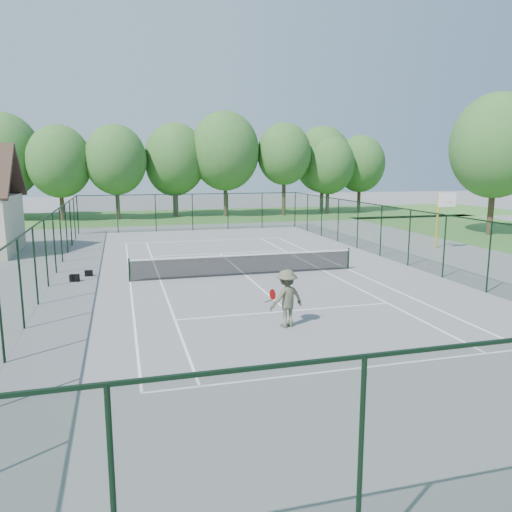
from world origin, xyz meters
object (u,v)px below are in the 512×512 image
object	(u,v)px
tennis_player	(287,298)
basketball_goal	(443,209)
tennis_net	(245,264)
sports_bag_a	(74,278)

from	to	relation	value
tennis_player	basketball_goal	bearing A→B (deg)	40.06
tennis_net	tennis_player	bearing A→B (deg)	-94.29
sports_bag_a	tennis_player	world-z (taller)	tennis_player
tennis_player	sports_bag_a	bearing A→B (deg)	129.81
basketball_goal	sports_bag_a	distance (m)	22.32
basketball_goal	tennis_player	world-z (taller)	basketball_goal
basketball_goal	tennis_player	xyz separation A→B (m)	(-14.56, -12.25, -1.60)
basketball_goal	tennis_net	bearing A→B (deg)	-163.31
tennis_net	sports_bag_a	world-z (taller)	tennis_net
tennis_net	sports_bag_a	xyz separation A→B (m)	(-7.96, 0.77, -0.41)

